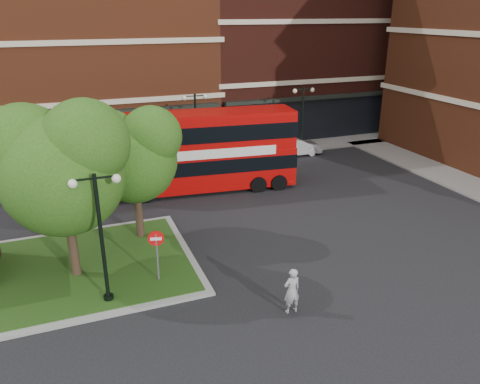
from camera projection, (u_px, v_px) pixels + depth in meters
name	position (u px, v px, depth m)	size (l,w,h in m)	color
ground	(249.00, 276.00, 18.90)	(120.00, 120.00, 0.00)	black
pavement_far	(162.00, 161.00, 33.24)	(44.00, 3.00, 0.12)	slate
terrace_far_left	(28.00, 55.00, 34.58)	(26.00, 12.00, 14.00)	brown
terrace_far_right	(295.00, 35.00, 41.56)	(18.00, 12.00, 16.00)	#471911
traffic_island	(37.00, 276.00, 18.82)	(12.60, 7.60, 0.15)	gray
tree_island_west	(58.00, 163.00, 17.20)	(5.40, 4.71, 7.21)	#2D2116
tree_island_east	(132.00, 152.00, 20.57)	(4.46, 3.90, 6.29)	#2D2116
lamp_island	(101.00, 233.00, 16.21)	(1.72, 0.36, 5.00)	black
lamp_far_left	(196.00, 126.00, 31.16)	(1.72, 0.36, 5.00)	black
lamp_far_right	(302.00, 117.00, 33.83)	(1.72, 0.36, 5.00)	black
bus	(203.00, 146.00, 27.17)	(10.94, 3.59, 4.10)	#AA0706
woman	(292.00, 291.00, 16.38)	(0.64, 0.42, 1.74)	#98989B
car_silver	(116.00, 165.00, 30.11)	(1.73, 4.31, 1.47)	#B8BBBF
car_white	(295.00, 147.00, 34.50)	(1.39, 3.99, 1.31)	silver
no_entry_sign	(156.00, 246.00, 17.91)	(0.62, 0.19, 2.25)	slate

